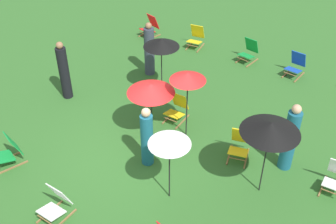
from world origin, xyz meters
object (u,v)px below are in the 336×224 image
object	(u,v)px
umbrella_0	(151,88)
umbrella_1	(161,43)
deckchair_3	(336,177)
umbrella_4	(170,140)
deckchair_8	(240,145)
deckchair_9	(56,204)
deckchair_1	(150,27)
deckchair_6	(177,108)
umbrella_2	(188,77)
deckchair_12	(296,65)
person_1	(290,139)
deckchair_11	(9,151)
umbrella_3	(271,128)
person_3	(64,72)
deckchair_10	(196,37)
deckchair_7	(249,51)
person_0	(149,50)
person_2	(147,138)

from	to	relation	value
umbrella_0	umbrella_1	bearing A→B (deg)	118.90
deckchair_3	umbrella_4	distance (m)	4.08
deckchair_8	deckchair_9	bearing A→B (deg)	-137.82
deckchair_1	deckchair_6	size ratio (longest dim) A/B	1.01
deckchair_8	umbrella_2	world-z (taller)	umbrella_2
deckchair_12	person_1	size ratio (longest dim) A/B	0.44
umbrella_2	deckchair_11	bearing A→B (deg)	-130.55
umbrella_0	umbrella_4	size ratio (longest dim) A/B	0.90
umbrella_3	person_3	size ratio (longest dim) A/B	1.08
deckchair_6	umbrella_2	xyz separation A→B (m)	(0.61, -0.43, 1.49)
deckchair_3	deckchair_10	bearing A→B (deg)	142.49
deckchair_9	deckchair_1	bearing A→B (deg)	113.23
deckchair_7	umbrella_3	bearing A→B (deg)	-54.66
deckchair_7	umbrella_0	size ratio (longest dim) A/B	0.51
umbrella_2	umbrella_3	xyz separation A→B (m)	(2.52, -0.69, 0.02)
deckchair_10	deckchair_3	bearing A→B (deg)	-43.81
umbrella_3	person_0	bearing A→B (deg)	153.18
deckchair_11	person_2	world-z (taller)	person_2
deckchair_7	person_0	size ratio (longest dim) A/B	0.46
deckchair_8	deckchair_12	distance (m)	4.62
deckchair_8	person_0	xyz separation A→B (m)	(-4.34, 1.91, 0.48)
deckchair_6	deckchair_9	distance (m)	4.38
deckchair_6	umbrella_2	bearing A→B (deg)	-39.45
umbrella_3	person_3	bearing A→B (deg)	179.03
umbrella_2	person_1	world-z (taller)	umbrella_2
deckchair_10	deckchair_11	bearing A→B (deg)	-104.32
umbrella_1	person_3	size ratio (longest dim) A/B	1.01
deckchair_9	person_3	bearing A→B (deg)	132.66
deckchair_9	deckchair_6	bearing A→B (deg)	86.92
deckchair_8	person_0	bearing A→B (deg)	138.27
deckchair_3	umbrella_4	size ratio (longest dim) A/B	0.45
umbrella_2	deckchair_3	bearing A→B (deg)	5.31
deckchair_11	deckchair_12	distance (m)	9.15
deckchair_9	umbrella_1	world-z (taller)	umbrella_1
deckchair_3	umbrella_2	bearing A→B (deg)	-179.73
deckchair_7	person_0	distance (m)	3.54
umbrella_2	person_3	size ratio (longest dim) A/B	1.06
umbrella_0	deckchair_6	bearing A→B (deg)	81.81
deckchair_6	deckchair_7	distance (m)	4.21
deckchair_1	deckchair_9	size ratio (longest dim) A/B	1.01
deckchair_7	deckchair_10	bearing A→B (deg)	-169.24
deckchair_9	deckchair_11	bearing A→B (deg)	166.47
person_1	umbrella_1	bearing A→B (deg)	66.55
deckchair_10	umbrella_1	size ratio (longest dim) A/B	0.45
deckchair_9	person_1	xyz separation A→B (m)	(3.41, 4.35, 0.52)
deckchair_6	deckchair_12	distance (m)	4.61
person_1	person_2	bearing A→B (deg)	110.56
deckchair_6	deckchair_10	size ratio (longest dim) A/B	0.99
umbrella_2	umbrella_3	distance (m)	2.61
deckchair_7	person_2	distance (m)	6.13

